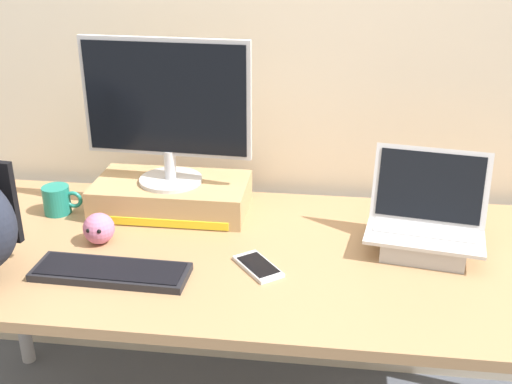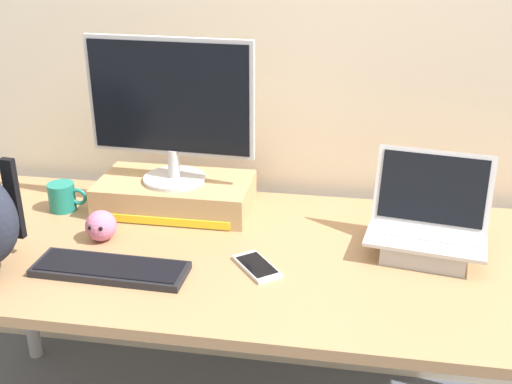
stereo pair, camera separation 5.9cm
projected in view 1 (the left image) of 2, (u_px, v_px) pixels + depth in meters
name	position (u px, v px, depth m)	size (l,w,h in m)	color
back_wall	(276.00, 19.00, 1.99)	(7.00, 0.10, 2.60)	beige
desk	(256.00, 271.00, 1.78)	(2.00, 0.81, 0.74)	#A87F56
toner_box_yellow	(172.00, 196.00, 1.98)	(0.48, 0.26, 0.10)	tan
desktop_monitor	(167.00, 109.00, 1.87)	(0.51, 0.19, 0.44)	silver
open_laptop	(425.00, 231.00, 1.75)	(0.34, 0.26, 0.27)	#ADADB2
external_keyboard	(111.00, 272.00, 1.63)	(0.41, 0.14, 0.02)	black
coffee_mug	(58.00, 200.00, 1.96)	(0.13, 0.08, 0.09)	#1E7F70
cell_phone	(258.00, 266.00, 1.67)	(0.15, 0.16, 0.01)	silver
plush_toy	(99.00, 228.00, 1.78)	(0.09, 0.09, 0.09)	#CC7099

